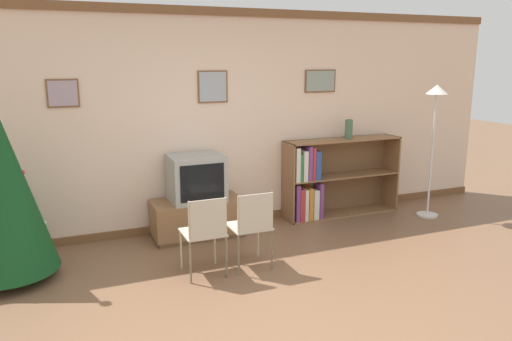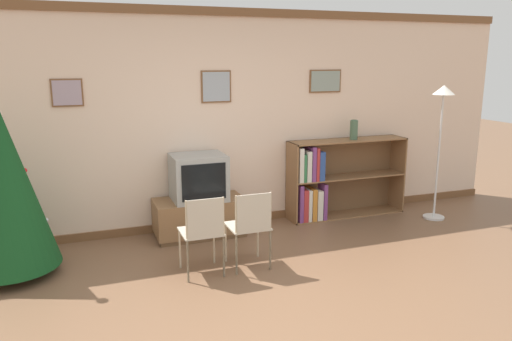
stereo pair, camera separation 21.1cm
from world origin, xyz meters
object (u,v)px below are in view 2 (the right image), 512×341
at_px(television, 199,177).
at_px(folding_chair_left, 203,231).
at_px(folding_chair_right, 250,225).
at_px(vase, 354,130).
at_px(bookshelf, 326,181).
at_px(tv_console, 200,217).
at_px(christmas_tree, 2,183).
at_px(standing_lamp, 442,117).

relative_size(television, folding_chair_left, 0.77).
height_order(folding_chair_right, vase, vase).
height_order(folding_chair_left, vase, vase).
bearing_deg(bookshelf, tv_console, -176.84).
xyz_separation_m(folding_chair_left, vase, (2.39, 1.22, 0.71)).
bearing_deg(christmas_tree, television, 12.71).
height_order(christmas_tree, folding_chair_left, christmas_tree).
distance_m(tv_console, television, 0.50).
relative_size(christmas_tree, standing_lamp, 1.07).
xyz_separation_m(bookshelf, standing_lamp, (1.36, -0.54, 0.85)).
xyz_separation_m(christmas_tree, television, (2.03, 0.46, -0.22)).
xyz_separation_m(tv_console, folding_chair_left, (-0.24, -1.15, 0.24)).
relative_size(tv_console, bookshelf, 0.65).
bearing_deg(folding_chair_right, television, 102.06).
bearing_deg(tv_console, bookshelf, 3.16).
bearing_deg(television, vase, 2.11).
xyz_separation_m(christmas_tree, bookshelf, (3.80, 0.56, -0.43)).
bearing_deg(television, bookshelf, 3.25).
bearing_deg(standing_lamp, tv_console, 171.90).
bearing_deg(folding_chair_right, standing_lamp, 13.71).
relative_size(christmas_tree, television, 3.02).
height_order(vase, standing_lamp, standing_lamp).
bearing_deg(folding_chair_left, christmas_tree, 159.01).
distance_m(bookshelf, standing_lamp, 1.69).
height_order(christmas_tree, tv_console, christmas_tree).
bearing_deg(christmas_tree, folding_chair_right, -16.77).
xyz_separation_m(tv_console, standing_lamp, (3.12, -0.44, 1.13)).
xyz_separation_m(tv_console, folding_chair_right, (0.24, -1.15, 0.24)).
relative_size(television, bookshelf, 0.38).
bearing_deg(christmas_tree, tv_console, 12.78).
relative_size(folding_chair_right, vase, 3.12).
xyz_separation_m(bookshelf, vase, (0.38, -0.02, 0.67)).
bearing_deg(folding_chair_left, television, 77.94).
bearing_deg(vase, bookshelf, 176.83).
height_order(tv_console, folding_chair_left, folding_chair_left).
bearing_deg(standing_lamp, television, 171.95).
height_order(folding_chair_left, folding_chair_right, same).
bearing_deg(christmas_tree, vase, 7.33).
distance_m(tv_console, standing_lamp, 3.35).
bearing_deg(standing_lamp, folding_chair_left, -168.22).
height_order(tv_console, folding_chair_right, folding_chair_right).
relative_size(folding_chair_left, standing_lamp, 0.46).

